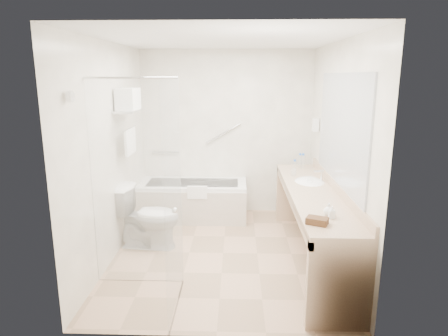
{
  "coord_description": "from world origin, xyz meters",
  "views": [
    {
      "loc": [
        0.16,
        -4.51,
        2.13
      ],
      "look_at": [
        0.0,
        0.3,
        1.0
      ],
      "focal_mm": 32.0,
      "sensor_mm": 36.0,
      "label": 1
    }
  ],
  "objects_px": {
    "toilet": "(148,217)",
    "water_bottle_left": "(300,161)",
    "bathtub": "(193,200)",
    "vanity_counter": "(312,208)",
    "amenity_basket": "(317,221)"
  },
  "relations": [
    {
      "from": "water_bottle_left",
      "to": "vanity_counter",
      "type": "bearing_deg",
      "value": -91.09
    },
    {
      "from": "toilet",
      "to": "amenity_basket",
      "type": "bearing_deg",
      "value": -121.2
    },
    {
      "from": "vanity_counter",
      "to": "water_bottle_left",
      "type": "distance_m",
      "value": 1.19
    },
    {
      "from": "toilet",
      "to": "water_bottle_left",
      "type": "height_order",
      "value": "water_bottle_left"
    },
    {
      "from": "amenity_basket",
      "to": "water_bottle_left",
      "type": "distance_m",
      "value": 2.19
    },
    {
      "from": "bathtub",
      "to": "vanity_counter",
      "type": "bearing_deg",
      "value": -42.35
    },
    {
      "from": "toilet",
      "to": "vanity_counter",
      "type": "bearing_deg",
      "value": -93.68
    },
    {
      "from": "bathtub",
      "to": "amenity_basket",
      "type": "distance_m",
      "value": 2.85
    },
    {
      "from": "vanity_counter",
      "to": "toilet",
      "type": "bearing_deg",
      "value": 170.48
    },
    {
      "from": "toilet",
      "to": "amenity_basket",
      "type": "xyz_separation_m",
      "value": [
        1.82,
        -1.37,
        0.49
      ]
    },
    {
      "from": "toilet",
      "to": "water_bottle_left",
      "type": "distance_m",
      "value": 2.23
    },
    {
      "from": "bathtub",
      "to": "toilet",
      "type": "bearing_deg",
      "value": -113.06
    },
    {
      "from": "water_bottle_left",
      "to": "bathtub",
      "type": "bearing_deg",
      "value": 171.04
    },
    {
      "from": "vanity_counter",
      "to": "toilet",
      "type": "distance_m",
      "value": 2.02
    },
    {
      "from": "water_bottle_left",
      "to": "amenity_basket",
      "type": "bearing_deg",
      "value": -94.68
    }
  ]
}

